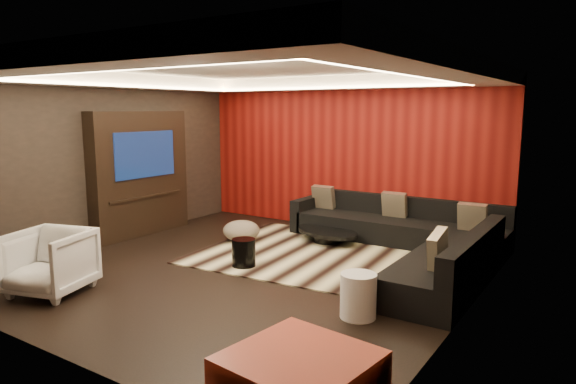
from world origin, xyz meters
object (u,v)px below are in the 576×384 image
Objects in this scene: coffee_table at (327,236)px; white_side_table at (358,296)px; armchair at (50,262)px; orange_ottoman at (300,382)px; sectional_sofa at (412,240)px; drum_stool at (244,252)px.

white_side_table is at bearing -54.89° from coffee_table.
orange_ottoman is at bearing -23.02° from armchair.
white_side_table is at bearing 102.07° from orange_ottoman.
armchair reaches higher than white_side_table.
sectional_sofa reaches higher than orange_ottoman.
coffee_table is at bearing 79.52° from drum_stool.
armchair reaches higher than drum_stool.
drum_stool is 2.58m from sectional_sofa.
coffee_table is 4.90m from orange_ottoman.
white_side_table is 0.13× the size of sectional_sofa.
sectional_sofa reaches higher than coffee_table.
drum_stool is 0.81× the size of white_side_table.
drum_stool is 2.26m from white_side_table.
orange_ottoman is at bearing -77.93° from white_side_table.
sectional_sofa is (3.15, 3.94, -0.13)m from armchair.
armchair is (-1.33, -2.12, 0.18)m from drum_stool.
orange_ottoman is at bearing -63.43° from coffee_table.
white_side_table is (1.80, -2.56, 0.12)m from coffee_table.
coffee_table is at bearing 116.57° from orange_ottoman.
coffee_table is at bearing 50.43° from armchair.
coffee_table is 0.33× the size of sectional_sofa.
sectional_sofa reaches higher than drum_stool.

